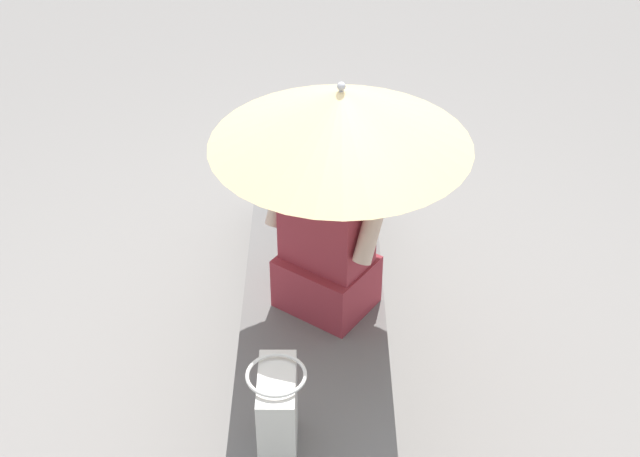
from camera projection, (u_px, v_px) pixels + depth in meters
name	position (u px, v px, depth m)	size (l,w,h in m)	color
ground_plane	(314.00, 373.00, 3.85)	(14.00, 14.00, 0.00)	gray
stone_bench	(314.00, 336.00, 3.72)	(2.41, 0.57, 0.43)	slate
person_seated	(327.00, 224.00, 3.33)	(0.43, 0.50, 0.90)	#992D38
parasol	(341.00, 118.00, 3.02)	(0.92, 0.92, 1.00)	#B7B7BC
handbag_black	(278.00, 414.00, 2.85)	(0.26, 0.19, 0.35)	silver
tote_bag_canvas	(302.00, 162.00, 4.16)	(0.27, 0.20, 0.30)	#335184
shoulder_bag_spare	(336.00, 198.00, 3.91)	(0.20, 0.16, 0.30)	black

